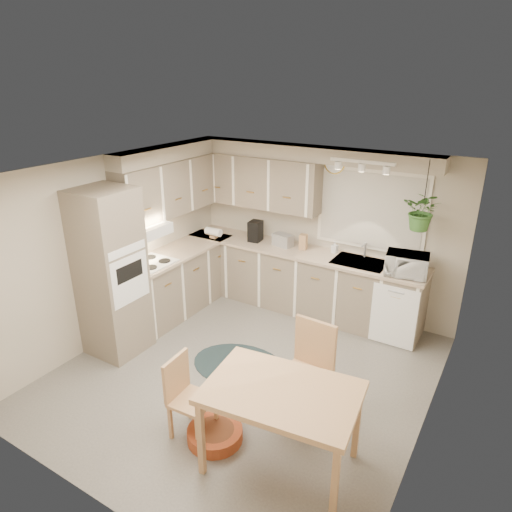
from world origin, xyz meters
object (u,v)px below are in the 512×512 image
chair_left (192,399)px  braided_rug (239,365)px  dining_table (281,428)px  chair_back (304,374)px  microwave (407,262)px  pet_bed (215,434)px

chair_left → braided_rug: bearing=-171.3°
dining_table → chair_back: bearing=98.9°
dining_table → chair_left: size_ratio=1.57×
chair_left → microwave: size_ratio=1.61×
chair_left → chair_back: size_ratio=0.82×
microwave → chair_left: bearing=-123.6°
braided_rug → pet_bed: 1.23m
pet_bed → microwave: microwave is taller
microwave → chair_back: bearing=-112.1°
dining_table → braided_rug: bearing=137.1°
chair_left → dining_table: bearing=93.2°
chair_back → braided_rug: (-1.04, 0.38, -0.50)m
chair_left → pet_bed: bearing=96.0°
chair_left → pet_bed: (0.22, 0.04, -0.35)m
dining_table → microwave: 2.78m
chair_back → pet_bed: size_ratio=1.89×
chair_back → microwave: size_ratio=1.98×
dining_table → pet_bed: 0.77m
chair_left → braided_rug: chair_left is taller
dining_table → microwave: bearing=82.9°
dining_table → braided_rug: size_ratio=1.13×
chair_left → microwave: microwave is taller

